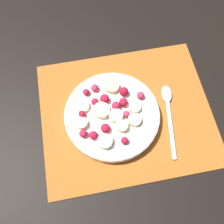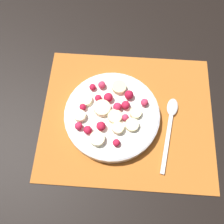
{
  "view_description": "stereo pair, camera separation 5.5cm",
  "coord_description": "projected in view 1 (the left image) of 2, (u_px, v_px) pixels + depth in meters",
  "views": [
    {
      "loc": [
        0.08,
        0.22,
        0.55
      ],
      "look_at": [
        0.04,
        0.01,
        0.04
      ],
      "focal_mm": 40.0,
      "sensor_mm": 36.0,
      "label": 1
    },
    {
      "loc": [
        0.02,
        0.22,
        0.55
      ],
      "look_at": [
        0.04,
        0.01,
        0.04
      ],
      "focal_mm": 40.0,
      "sensor_mm": 36.0,
      "label": 2
    }
  ],
  "objects": [
    {
      "name": "spoon",
      "position": [
        168.0,
        106.0,
        0.59
      ],
      "size": [
        0.05,
        0.18,
        0.01
      ],
      "rotation": [
        0.0,
        0.0,
        4.55
      ],
      "color": "silver",
      "rests_on": "placemat"
    },
    {
      "name": "ground_plane",
      "position": [
        126.0,
        113.0,
        0.59
      ],
      "size": [
        3.0,
        3.0,
        0.0
      ],
      "primitive_type": "plane",
      "color": "black"
    },
    {
      "name": "fruit_bowl",
      "position": [
        112.0,
        115.0,
        0.57
      ],
      "size": [
        0.22,
        0.22,
        0.05
      ],
      "color": "white",
      "rests_on": "placemat"
    },
    {
      "name": "placemat",
      "position": [
        126.0,
        112.0,
        0.59
      ],
      "size": [
        0.4,
        0.33,
        0.01
      ],
      "color": "#B26023",
      "rests_on": "ground_plane"
    }
  ]
}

